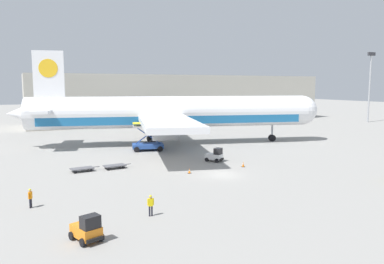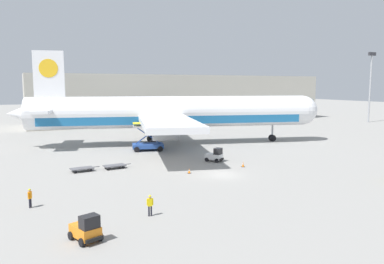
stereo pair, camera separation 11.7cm
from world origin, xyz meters
name	(u,v)px [view 1 (the left image)]	position (x,y,z in m)	size (l,w,h in m)	color
ground_plane	(223,175)	(0.00, 0.00, 0.00)	(400.00, 400.00, 0.00)	gray
terminal_building	(183,98)	(24.05, 66.81, 6.99)	(90.00, 18.20, 14.00)	#BCB7A8
light_mast	(370,81)	(73.13, 39.68, 12.16)	(2.80, 0.50, 20.74)	#9EA0A5
airplane_main	(169,113)	(3.04, 25.52, 5.84)	(56.95, 48.47, 17.00)	white
scissor_lift_loader	(148,140)	(-2.79, 20.71, 1.85)	(5.79, 4.46, 4.73)	#284C99
baggage_tug_mid	(215,155)	(3.08, 7.61, 0.88)	(2.62, 2.81, 2.00)	silver
baggage_tug_far	(87,229)	(-18.65, -13.20, 0.88)	(2.27, 2.76, 2.00)	orange
baggage_dolly_lead	(82,169)	(-15.50, 9.19, 0.39)	(3.76, 1.80, 0.48)	#56565B
baggage_dolly_second	(115,166)	(-11.29, 9.11, 0.39)	(3.76, 1.80, 0.48)	#56565B
ground_crew_near	(30,197)	(-22.03, -3.55, 1.05)	(0.37, 0.51, 1.77)	black
ground_crew_far	(151,204)	(-12.91, -10.24, 1.10)	(0.56, 0.27, 1.84)	black
traffic_cone_near	(243,164)	(4.77, 2.76, 0.35)	(0.40, 0.40, 0.72)	black
traffic_cone_far	(189,171)	(-3.42, 2.47, 0.33)	(0.40, 0.40, 0.68)	black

